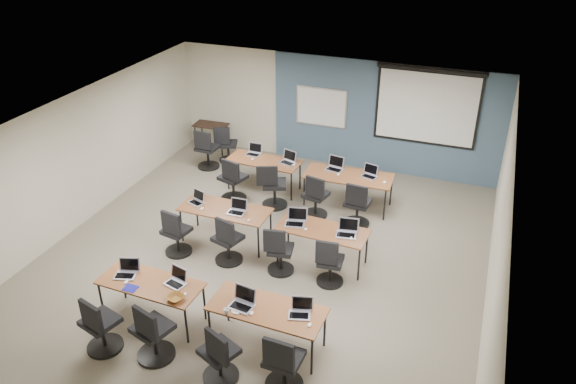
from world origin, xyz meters
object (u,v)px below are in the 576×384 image
at_px(training_table_back_left, 264,162).
at_px(task_chair_1, 152,336).
at_px(laptop_8, 254,152).
at_px(laptop_11, 370,174).
at_px(training_table_front_right, 267,311).
at_px(training_table_mid_right, 323,232).
at_px(training_table_front_left, 151,285).
at_px(training_table_mid_left, 225,211).
at_px(task_chair_9, 273,189).
at_px(laptop_0, 127,271).
at_px(laptop_4, 197,200).
at_px(task_chair_6, 279,254).
at_px(laptop_10, 335,166).
at_px(task_chair_2, 219,359).
at_px(task_chair_8, 233,183).
at_px(utility_table, 211,128).
at_px(laptop_2, 243,302).
at_px(task_chair_7, 329,265).
at_px(task_chair_3, 283,367).
at_px(projector_screen, 427,103).
at_px(task_chair_0, 100,329).
at_px(training_table_back_right, 348,177).
at_px(task_chair_5, 228,244).
at_px(task_chair_10, 315,200).
at_px(spare_chair_b, 207,152).
at_px(spare_chair_a, 227,147).
at_px(task_chair_11, 357,208).
at_px(laptop_6, 296,220).
at_px(task_chair_4, 176,236).
at_px(laptop_7, 347,231).
at_px(whiteboard, 321,107).
at_px(laptop_1, 176,280).
at_px(laptop_9, 288,160).

bearing_deg(training_table_back_left, task_chair_1, -81.68).
xyz_separation_m(laptop_8, laptop_11, (2.76, -0.15, -0.00)).
xyz_separation_m(training_table_front_right, training_table_mid_right, (0.11, 2.35, -0.00)).
relative_size(training_table_front_left, training_table_mid_left, 0.95).
xyz_separation_m(training_table_mid_left, task_chair_9, (0.35, 1.58, -0.25)).
distance_m(laptop_0, laptop_4, 2.46).
bearing_deg(task_chair_6, laptop_10, 76.48).
relative_size(task_chair_2, task_chair_8, 0.96).
distance_m(training_table_front_right, laptop_8, 5.41).
bearing_deg(utility_table, laptop_2, -61.30).
height_order(training_table_front_left, task_chair_2, task_chair_2).
bearing_deg(task_chair_7, training_table_back_left, 124.89).
bearing_deg(laptop_2, laptop_0, -173.54).
distance_m(training_table_back_left, task_chair_3, 5.93).
distance_m(projector_screen, task_chair_0, 8.38).
xyz_separation_m(training_table_front_left, task_chair_0, (-0.34, -0.88, -0.26)).
xyz_separation_m(training_table_back_right, task_chair_5, (-1.49, -2.85, -0.27)).
height_order(laptop_0, task_chair_10, task_chair_10).
height_order(task_chair_9, spare_chair_b, task_chair_9).
bearing_deg(laptop_10, laptop_8, -171.87).
relative_size(task_chair_5, task_chair_8, 0.96).
distance_m(task_chair_3, spare_chair_a, 7.52).
relative_size(laptop_10, task_chair_11, 0.35).
bearing_deg(task_chair_10, laptop_6, -73.85).
height_order(task_chair_4, task_chair_6, task_chair_4).
distance_m(task_chair_7, laptop_8, 4.17).
relative_size(laptop_2, laptop_6, 0.98).
xyz_separation_m(task_chair_1, laptop_7, (2.02, 3.19, 0.36)).
distance_m(training_table_front_left, task_chair_11, 4.56).
relative_size(whiteboard, task_chair_4, 1.29).
xyz_separation_m(task_chair_3, laptop_8, (-2.87, 5.58, 0.37)).
height_order(training_table_front_right, laptop_1, laptop_1).
bearing_deg(laptop_0, task_chair_10, 47.64).
xyz_separation_m(training_table_mid_left, spare_chair_b, (-1.90, 2.78, -0.26)).
bearing_deg(laptop_4, task_chair_10, 55.55).
height_order(training_table_back_left, laptop_1, laptop_1).
height_order(laptop_2, task_chair_8, task_chair_8).
relative_size(task_chair_6, task_chair_10, 0.97).
bearing_deg(spare_chair_a, laptop_10, -35.13).
bearing_deg(laptop_11, task_chair_11, -77.00).
relative_size(training_table_mid_right, laptop_6, 4.60).
bearing_deg(training_table_back_right, laptop_11, 14.31).
height_order(training_table_front_left, laptop_4, laptop_4).
bearing_deg(training_table_back_left, task_chair_9, -51.50).
relative_size(training_table_back_right, task_chair_6, 1.95).
bearing_deg(projector_screen, laptop_9, -146.71).
height_order(projector_screen, training_table_back_left, projector_screen).
bearing_deg(laptop_1, laptop_9, 103.48).
xyz_separation_m(training_table_front_left, spare_chair_a, (-1.52, 5.76, -0.28)).
relative_size(training_table_front_right, laptop_8, 5.31).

